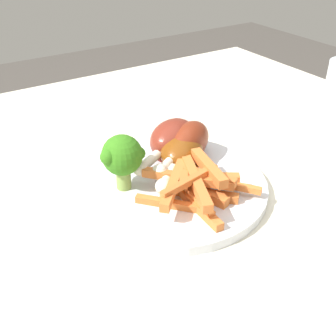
{
  "coord_description": "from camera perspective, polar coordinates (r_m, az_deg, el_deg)",
  "views": [
    {
      "loc": [
        -0.21,
        -0.41,
        1.05
      ],
      "look_at": [
        0.03,
        -0.04,
        0.78
      ],
      "focal_mm": 46.29,
      "sensor_mm": 36.0,
      "label": 1
    }
  ],
  "objects": [
    {
      "name": "dining_table",
      "position": [
        0.63,
        -4.22,
        -10.73
      ],
      "size": [
        1.03,
        0.81,
        0.75
      ],
      "color": "silver",
      "rests_on": "ground_plane"
    },
    {
      "name": "chicken_drumstick_extra",
      "position": [
        0.56,
        1.67,
        2.18
      ],
      "size": [
        0.12,
        0.11,
        0.04
      ],
      "color": "#542409",
      "rests_on": "dinner_plate"
    },
    {
      "name": "broccoli_floret_front",
      "position": [
        0.51,
        -6.14,
        1.63
      ],
      "size": [
        0.05,
        0.05,
        0.07
      ],
      "color": "#89A84E",
      "rests_on": "dinner_plate"
    },
    {
      "name": "chicken_drumstick_near",
      "position": [
        0.58,
        0.56,
        3.69
      ],
      "size": [
        0.13,
        0.09,
        0.05
      ],
      "color": "#571911",
      "rests_on": "dinner_plate"
    },
    {
      "name": "dinner_plate",
      "position": [
        0.54,
        -0.0,
        -2.35
      ],
      "size": [
        0.25,
        0.25,
        0.01
      ],
      "primitive_type": "cylinder",
      "color": "silver",
      "rests_on": "dining_table"
    },
    {
      "name": "carrot_fries_pile",
      "position": [
        0.5,
        3.6,
        -2.02
      ],
      "size": [
        0.13,
        0.15,
        0.04
      ],
      "color": "orange",
      "rests_on": "dinner_plate"
    },
    {
      "name": "chicken_drumstick_far",
      "position": [
        0.57,
        2.53,
        3.33
      ],
      "size": [
        0.13,
        0.09,
        0.05
      ],
      "color": "#581A0D",
      "rests_on": "dinner_plate"
    }
  ]
}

